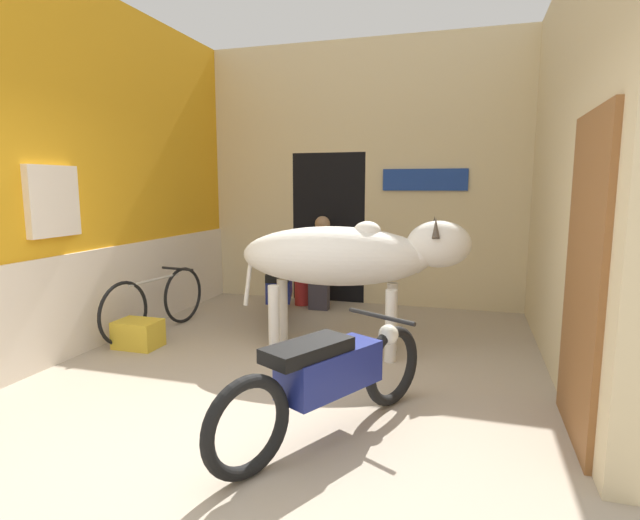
{
  "coord_description": "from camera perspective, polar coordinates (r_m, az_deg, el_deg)",
  "views": [
    {
      "loc": [
        1.45,
        -2.73,
        1.64
      ],
      "look_at": [
        0.08,
        1.82,
        0.93
      ],
      "focal_mm": 28.0,
      "sensor_mm": 36.0,
      "label": 1
    }
  ],
  "objects": [
    {
      "name": "cow",
      "position": [
        4.8,
        3.35,
        0.37
      ],
      "size": [
        2.23,
        0.81,
        1.37
      ],
      "color": "silver",
      "rests_on": "ground_plane"
    },
    {
      "name": "plastic_stool",
      "position": [
        6.93,
        -2.08,
        -3.29
      ],
      "size": [
        0.29,
        0.29,
        0.43
      ],
      "color": "red",
      "rests_on": "ground_plane"
    },
    {
      "name": "shopkeeper_seated",
      "position": [
        6.71,
        0.18,
        0.0
      ],
      "size": [
        0.38,
        0.33,
        1.24
      ],
      "color": "#3D3842",
      "rests_on": "ground_plane"
    },
    {
      "name": "wall_back_with_doorway",
      "position": [
        7.22,
        3.81,
        7.51
      ],
      "size": [
        4.36,
        0.93,
        3.58
      ],
      "color": "beige",
      "rests_on": "ground_plane"
    },
    {
      "name": "bicycle",
      "position": [
        5.9,
        -18.24,
        -4.64
      ],
      "size": [
        0.44,
        1.62,
        0.69
      ],
      "color": "black",
      "rests_on": "ground_plane"
    },
    {
      "name": "motorcycle_near",
      "position": [
        3.33,
        1.14,
        -13.12
      ],
      "size": [
        1.0,
        1.76,
        0.73
      ],
      "color": "black",
      "rests_on": "ground_plane"
    },
    {
      "name": "ground_plane",
      "position": [
        3.5,
        -10.56,
        -19.6
      ],
      "size": [
        30.0,
        30.0,
        0.0
      ],
      "primitive_type": "plane",
      "color": "tan"
    },
    {
      "name": "crate",
      "position": [
        5.48,
        -20.06,
        -7.94
      ],
      "size": [
        0.44,
        0.32,
        0.28
      ],
      "color": "gold",
      "rests_on": "ground_plane"
    },
    {
      "name": "motorcycle_far",
      "position": [
        6.09,
        -4.64,
        -3.39
      ],
      "size": [
        0.75,
        1.78,
        0.7
      ],
      "color": "black",
      "rests_on": "ground_plane"
    },
    {
      "name": "wall_left_shopfront",
      "position": [
        6.03,
        -21.6,
        8.73
      ],
      "size": [
        0.25,
        4.05,
        3.58
      ],
      "color": "orange",
      "rests_on": "ground_plane"
    },
    {
      "name": "wall_right_with_door",
      "position": [
        4.78,
        26.9,
        9.02
      ],
      "size": [
        0.22,
        4.05,
        3.58
      ],
      "color": "beige",
      "rests_on": "ground_plane"
    }
  ]
}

